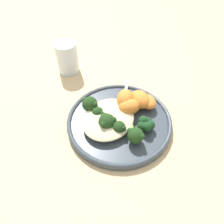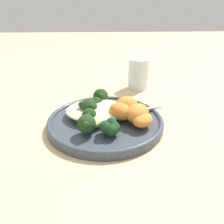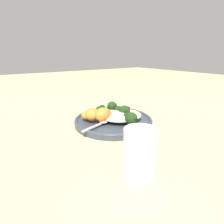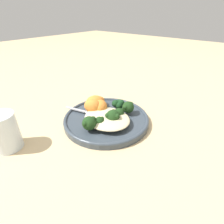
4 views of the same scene
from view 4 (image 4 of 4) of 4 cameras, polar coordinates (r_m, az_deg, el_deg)
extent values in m
plane|color=#D6B784|center=(0.59, -2.71, -2.75)|extent=(4.00, 4.00, 0.00)
cylinder|color=#38424C|center=(0.58, -1.78, -2.46)|extent=(0.28, 0.28, 0.02)
torus|color=#38424C|center=(0.58, -1.79, -1.80)|extent=(0.28, 0.28, 0.01)
ellipsoid|color=beige|center=(0.54, -1.66, -2.03)|extent=(0.15, 0.13, 0.02)
ellipsoid|color=#8EB25B|center=(0.55, -4.59, -1.71)|extent=(0.05, 0.11, 0.02)
sphere|color=#1E3D19|center=(0.50, -7.44, -3.66)|extent=(0.04, 0.04, 0.04)
sphere|color=#1E3D19|center=(0.49, -8.86, -3.76)|extent=(0.02, 0.02, 0.02)
sphere|color=#1E3D19|center=(0.51, -6.18, -2.21)|extent=(0.02, 0.02, 0.02)
ellipsoid|color=#8EB25B|center=(0.56, -3.14, -1.25)|extent=(0.06, 0.08, 0.02)
sphere|color=#1E3D19|center=(0.52, -4.11, -3.12)|extent=(0.03, 0.03, 0.03)
sphere|color=#1E3D19|center=(0.51, -5.05, -3.19)|extent=(0.01, 0.01, 0.01)
sphere|color=#1E3D19|center=(0.52, -3.25, -2.10)|extent=(0.01, 0.01, 0.01)
ellipsoid|color=#8EB25B|center=(0.57, -1.66, -0.56)|extent=(0.08, 0.05, 0.02)
sphere|color=#1E3D19|center=(0.53, 0.26, -1.49)|extent=(0.04, 0.04, 0.04)
sphere|color=#1E3D19|center=(0.52, -1.43, -1.13)|extent=(0.02, 0.02, 0.02)
sphere|color=#1E3D19|center=(0.52, 1.67, -1.42)|extent=(0.02, 0.02, 0.02)
sphere|color=#1E3D19|center=(0.54, 0.56, 0.09)|extent=(0.02, 0.02, 0.02)
ellipsoid|color=#8EB25B|center=(0.58, -1.08, 0.03)|extent=(0.08, 0.03, 0.02)
sphere|color=#1E3D19|center=(0.55, 2.21, -0.41)|extent=(0.03, 0.03, 0.03)
sphere|color=#1E3D19|center=(0.54, 1.38, -0.42)|extent=(0.01, 0.01, 0.01)
sphere|color=#1E3D19|center=(0.56, 3.04, 0.62)|extent=(0.01, 0.01, 0.01)
ellipsoid|color=#8EB25B|center=(0.59, 0.86, 0.37)|extent=(0.08, 0.07, 0.01)
sphere|color=#1E3D19|center=(0.58, 5.29, 1.56)|extent=(0.04, 0.04, 0.04)
sphere|color=#1E3D19|center=(0.57, 4.43, 1.59)|extent=(0.02, 0.02, 0.02)
sphere|color=#1E3D19|center=(0.59, 6.19, 2.69)|extent=(0.02, 0.02, 0.02)
ellipsoid|color=orange|center=(0.59, -3.82, 1.88)|extent=(0.07, 0.07, 0.04)
ellipsoid|color=orange|center=(0.58, -6.32, 1.95)|extent=(0.07, 0.07, 0.05)
ellipsoid|color=orange|center=(0.64, -4.78, 3.82)|extent=(0.07, 0.07, 0.03)
ellipsoid|color=orange|center=(0.62, -5.56, 3.45)|extent=(0.08, 0.08, 0.04)
sphere|color=#193D1E|center=(0.62, 1.24, 2.85)|extent=(0.03, 0.03, 0.03)
sphere|color=#193D1E|center=(0.61, 1.19, 2.74)|extent=(0.03, 0.03, 0.03)
sphere|color=#193D1E|center=(0.61, 2.25, 2.12)|extent=(0.03, 0.03, 0.03)
sphere|color=#193D1E|center=(0.61, 2.95, 2.94)|extent=(0.03, 0.03, 0.03)
sphere|color=#193D1E|center=(0.63, 2.31, 2.97)|extent=(0.03, 0.03, 0.03)
cube|color=#B7B7BC|center=(0.62, -11.85, 0.83)|extent=(0.08, 0.03, 0.00)
ellipsoid|color=#B7B7BC|center=(0.59, -7.30, -0.08)|extent=(0.04, 0.03, 0.01)
cylinder|color=silver|center=(0.53, -31.64, -5.56)|extent=(0.07, 0.07, 0.10)
camera|label=1|loc=(0.55, 50.85, 36.56)|focal=35.00mm
camera|label=2|loc=(0.88, 20.78, 25.10)|focal=35.00mm
camera|label=3|loc=(0.68, -60.67, 8.30)|focal=28.00mm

